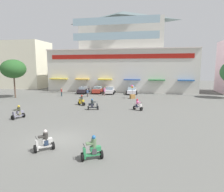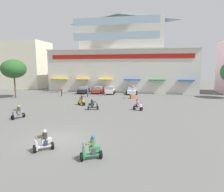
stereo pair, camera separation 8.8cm
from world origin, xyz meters
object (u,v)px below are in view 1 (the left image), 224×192
parked_car_2 (110,90)px  scooter_rider_6 (93,105)px  scooter_rider_0 (138,105)px  pedestrian_1 (105,91)px  pedestrian_0 (61,92)px  balloon_vendor_cart (132,93)px  plaza_tree_0 (13,69)px  parked_car_0 (83,90)px  parked_car_1 (98,90)px  scooter_rider_5 (82,101)px  scooter_rider_8 (44,142)px  scooter_rider_3 (92,150)px  pedestrian_2 (87,92)px  scooter_rider_2 (18,113)px  parked_car_3 (132,91)px

parked_car_2 → scooter_rider_6: 16.47m
scooter_rider_0 → pedestrian_1: pedestrian_1 is taller
pedestrian_0 → pedestrian_1: pedestrian_1 is taller
pedestrian_0 → balloon_vendor_cart: balloon_vendor_cart is taller
plaza_tree_0 → pedestrian_1: size_ratio=4.10×
parked_car_0 → scooter_rider_6: size_ratio=2.70×
scooter_rider_6 → parked_car_0: bearing=113.4°
parked_car_1 → pedestrian_0: pedestrian_0 is taller
parked_car_2 → plaza_tree_0: bearing=-151.3°
scooter_rider_5 → scooter_rider_8: bearing=-79.1°
parked_car_0 → scooter_rider_3: (11.12, -30.24, -0.11)m
plaza_tree_0 → balloon_vendor_cart: (21.78, 3.25, -4.40)m
scooter_rider_8 → pedestrian_2: 25.16m
scooter_rider_0 → scooter_rider_5: (-8.57, 1.88, 0.01)m
pedestrian_2 → parked_car_2: bearing=57.8°
parked_car_2 → scooter_rider_5: 13.73m
scooter_rider_3 → pedestrian_1: pedestrian_1 is taller
parked_car_2 → pedestrian_2: bearing=-122.2°
scooter_rider_0 → scooter_rider_5: size_ratio=0.96×
pedestrian_1 → balloon_vendor_cart: bearing=-20.6°
scooter_rider_5 → scooter_rider_8: 16.58m
scooter_rider_3 → balloon_vendor_cart: 24.88m
parked_car_0 → pedestrian_0: (-2.74, -5.13, 0.19)m
parked_car_0 → scooter_rider_2: 22.24m
parked_car_1 → scooter_rider_3: (7.96, -30.90, -0.13)m
scooter_rider_8 → pedestrian_0: pedestrian_0 is taller
plaza_tree_0 → scooter_rider_3: size_ratio=4.57×
scooter_rider_0 → pedestrian_1: bearing=121.5°
parked_car_0 → scooter_rider_2: (0.13, -22.24, -0.12)m
scooter_rider_0 → scooter_rider_8: bearing=-110.7°
scooter_rider_5 → balloon_vendor_cart: balloon_vendor_cart is taller
scooter_rider_0 → scooter_rider_6: scooter_rider_6 is taller
pedestrian_1 → pedestrian_2: bearing=-149.6°
parked_car_1 → parked_car_3: (7.44, 0.11, -0.04)m
parked_car_0 → scooter_rider_2: scooter_rider_2 is taller
scooter_rider_0 → pedestrian_2: bearing=135.3°
scooter_rider_2 → scooter_rider_3: 13.59m
parked_car_1 → pedestrian_2: size_ratio=2.78×
parked_car_2 → scooter_rider_0: 17.06m
scooter_rider_2 → scooter_rider_3: (10.99, -8.00, 0.01)m
pedestrian_2 → parked_car_3: bearing=35.4°
parked_car_2 → scooter_rider_8: 29.97m
scooter_rider_5 → pedestrian_1: (1.19, 10.14, 0.33)m
parked_car_0 → scooter_rider_0: bearing=-49.6°
plaza_tree_0 → parked_car_3: 23.51m
parked_car_3 → scooter_rider_5: scooter_rider_5 is taller
plaza_tree_0 → parked_car_3: size_ratio=1.61×
scooter_rider_6 → scooter_rider_0: bearing=8.6°
parked_car_0 → scooter_rider_8: scooter_rider_8 is taller
parked_car_1 → parked_car_0: bearing=-168.2°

